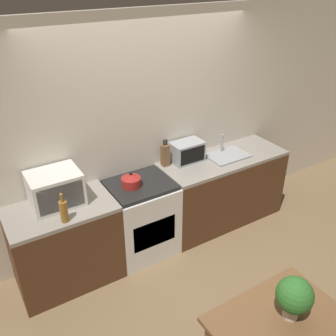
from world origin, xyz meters
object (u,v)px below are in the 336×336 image
object	(u,v)px
stove_range	(141,218)
bottle	(64,211)
microwave	(55,189)
toaster_oven	(187,152)
kettle	(131,180)
dining_table	(279,330)

from	to	relation	value
stove_range	bottle	distance (m)	1.08
microwave	bottle	bearing A→B (deg)	-94.97
microwave	bottle	xyz separation A→B (m)	(-0.03, -0.32, -0.05)
bottle	toaster_oven	distance (m)	1.65
kettle	dining_table	bearing A→B (deg)	-84.44
stove_range	toaster_oven	xyz separation A→B (m)	(0.72, 0.17, 0.57)
kettle	stove_range	bearing A→B (deg)	-2.52
stove_range	kettle	world-z (taller)	kettle
microwave	toaster_oven	distance (m)	1.58
toaster_oven	kettle	bearing A→B (deg)	-168.75
kettle	toaster_oven	world-z (taller)	toaster_oven
toaster_oven	dining_table	world-z (taller)	toaster_oven
stove_range	bottle	xyz separation A→B (m)	(-0.89, -0.23, 0.57)
microwave	dining_table	bearing A→B (deg)	-65.02
stove_range	microwave	bearing A→B (deg)	173.78
toaster_oven	stove_range	bearing A→B (deg)	-166.95
toaster_oven	bottle	bearing A→B (deg)	-166.27
microwave	toaster_oven	world-z (taller)	microwave
kettle	bottle	distance (m)	0.82
stove_range	microwave	world-z (taller)	microwave
stove_range	kettle	distance (m)	0.53
bottle	dining_table	distance (m)	2.02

